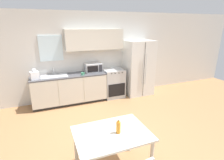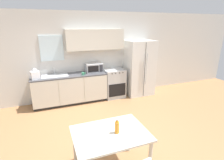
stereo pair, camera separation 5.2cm
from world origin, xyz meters
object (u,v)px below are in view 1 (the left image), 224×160
refrigerator (139,68)px  coffee_mug (83,74)px  microwave (93,68)px  drink_bottle (118,127)px  oven_range (113,83)px  dining_table (112,139)px

refrigerator → coffee_mug: size_ratio=16.02×
microwave → drink_bottle: size_ratio=2.14×
oven_range → drink_bottle: size_ratio=3.89×
dining_table → refrigerator: bearing=53.8°
oven_range → microwave: 0.85m
microwave → dining_table: bearing=-100.7°
microwave → coffee_mug: microwave is taller
oven_range → refrigerator: 1.01m
drink_bottle → dining_table: bearing=158.1°
refrigerator → microwave: size_ratio=3.54×
microwave → drink_bottle: (-0.48, -3.07, -0.18)m
oven_range → microwave: size_ratio=1.82×
coffee_mug → dining_table: coffee_mug is taller
microwave → coffee_mug: size_ratio=4.53×
dining_table → drink_bottle: drink_bottle is taller
refrigerator → microwave: (-1.54, 0.14, 0.11)m
oven_range → refrigerator: size_ratio=0.51×
coffee_mug → dining_table: 2.80m
oven_range → coffee_mug: coffee_mug is taller
microwave → dining_table: microwave is taller
drink_bottle → microwave: bearing=81.1°
dining_table → oven_range: bearing=67.6°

